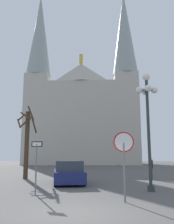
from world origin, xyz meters
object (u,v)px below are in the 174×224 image
one_way_arrow_sign (36,161)px  bare_tree (27,141)px  cathedral (82,111)px  pedestrian_standing (151,166)px  street_lamp (148,109)px  stop_sign (124,152)px  parked_car_near_navy (69,173)px  pedestrian_walking (80,165)px

one_way_arrow_sign → bare_tree: (-2.70, 7.30, 1.37)m
one_way_arrow_sign → cathedral: bearing=90.3°
bare_tree → pedestrian_standing: bearing=-0.2°
bare_tree → pedestrian_standing: bare_tree is taller
street_lamp → bare_tree: street_lamp is taller
cathedral → stop_sign: 38.30m
one_way_arrow_sign → street_lamp: size_ratio=0.40×
parked_car_near_navy → one_way_arrow_sign: bearing=-103.3°
pedestrian_standing → street_lamp: bearing=-102.0°
cathedral → one_way_arrow_sign: (0.18, -35.44, -8.81)m
pedestrian_walking → pedestrian_standing: bearing=-24.0°
one_way_arrow_sign → bare_tree: size_ratio=0.44×
one_way_arrow_sign → street_lamp: street_lamp is taller
street_lamp → pedestrian_standing: (1.28, 6.02, -3.31)m
one_way_arrow_sign → street_lamp: (5.70, 1.24, 2.74)m
cathedral → bare_tree: (-2.53, -28.15, -7.44)m
cathedral → street_lamp: cathedral is taller
street_lamp → pedestrian_walking: bearing=117.0°
street_lamp → one_way_arrow_sign: bearing=-167.7°
parked_car_near_navy → pedestrian_standing: pedestrian_standing is taller
one_way_arrow_sign → pedestrian_walking: size_ratio=1.61×
pedestrian_walking → street_lamp: bearing=-63.0°
bare_tree → street_lamp: bearing=-35.8°
street_lamp → bare_tree: (-8.40, 6.05, -1.37)m
street_lamp → stop_sign: bearing=-119.2°
street_lamp → pedestrian_standing: bearing=78.0°
stop_sign → parked_car_near_navy: (-3.02, 6.09, -1.30)m
parked_car_near_navy → pedestrian_walking: (0.31, 5.37, 0.25)m
stop_sign → bare_tree: 11.29m
stop_sign → parked_car_near_navy: size_ratio=0.63×
stop_sign → cathedral: bearing=96.5°
bare_tree → pedestrian_standing: size_ratio=3.43×
cathedral → stop_sign: (4.24, -37.13, -8.39)m
stop_sign → street_lamp: street_lamp is taller
cathedral → stop_sign: cathedral is taller
parked_car_near_navy → pedestrian_walking: bearing=86.7°
stop_sign → pedestrian_standing: stop_sign is taller
cathedral → pedestrian_walking: cathedral is taller
bare_tree → parked_car_near_navy: 5.25m
cathedral → stop_sign: size_ratio=12.37×
street_lamp → pedestrian_standing: 6.99m
stop_sign → street_lamp: size_ratio=0.44×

